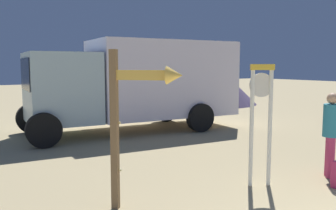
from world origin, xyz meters
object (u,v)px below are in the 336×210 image
at_px(arrow_sign, 137,106).
at_px(box_truck_near, 139,81).
at_px(dome_tent, 208,80).
at_px(standing_clock, 261,112).
at_px(person_near_clock, 331,130).

height_order(arrow_sign, box_truck_near, box_truck_near).
bearing_deg(dome_tent, arrow_sign, -132.95).
relative_size(standing_clock, person_near_clock, 1.33).
bearing_deg(arrow_sign, standing_clock, -4.34).
distance_m(person_near_clock, dome_tent, 13.07).
bearing_deg(person_near_clock, dome_tent, 60.98).
xyz_separation_m(arrow_sign, box_truck_near, (3.11, 5.72, 0.05)).
xyz_separation_m(arrow_sign, person_near_clock, (3.78, -0.56, -0.64)).
bearing_deg(arrow_sign, person_near_clock, -8.43).
xyz_separation_m(person_near_clock, box_truck_near, (-0.67, 6.27, 0.69)).
height_order(arrow_sign, dome_tent, dome_tent).
bearing_deg(standing_clock, arrow_sign, 175.66).
bearing_deg(arrow_sign, box_truck_near, 61.46).
xyz_separation_m(standing_clock, box_truck_near, (0.80, 5.89, 0.29)).
bearing_deg(standing_clock, person_near_clock, -14.67).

